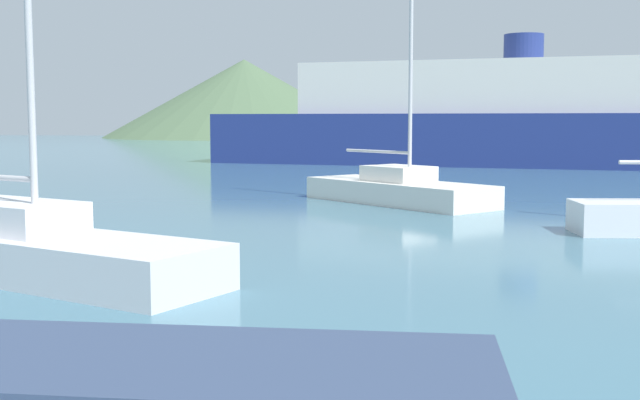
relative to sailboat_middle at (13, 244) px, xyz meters
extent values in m
cube|color=silver|center=(0.00, 0.00, -0.13)|extent=(8.37, 4.48, 0.72)
cube|color=silver|center=(0.00, 0.00, 0.48)|extent=(2.76, 2.08, 0.51)
cube|color=white|center=(4.94, 12.87, -0.15)|extent=(6.48, 5.82, 0.69)
cube|color=white|center=(4.94, 12.87, 0.43)|extent=(2.49, 2.42, 0.48)
cylinder|color=#BCBCC1|center=(5.32, 12.55, 4.78)|extent=(0.12, 0.12, 9.18)
cylinder|color=#BCBCC1|center=(4.17, 13.49, 1.09)|extent=(2.36, 1.94, 0.10)
cube|color=navy|center=(9.16, 36.33, 0.97)|extent=(36.37, 12.44, 2.93)
cube|color=silver|center=(9.16, 36.33, 3.91)|extent=(25.59, 10.06, 2.96)
cylinder|color=navy|center=(9.16, 36.33, 6.19)|extent=(2.26, 2.26, 1.60)
cone|color=#4C6647|center=(-29.15, 101.45, 5.19)|extent=(41.07, 41.07, 11.37)
cone|color=#3D6038|center=(-1.29, 101.79, 3.28)|extent=(28.94, 28.94, 7.54)
camera|label=1|loc=(8.07, -11.95, 2.11)|focal=45.00mm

